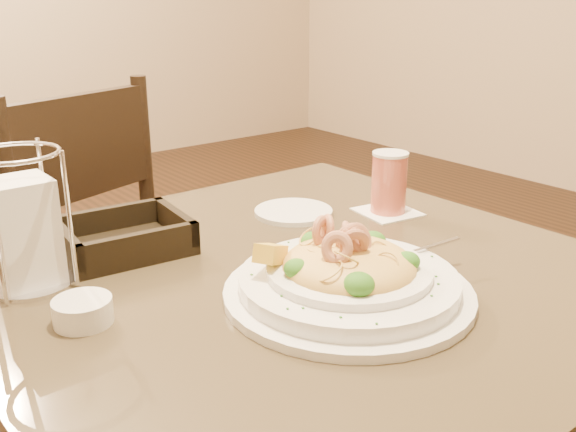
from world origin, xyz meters
TOP-DOWN VIEW (x-y plane):
  - main_table at (0.00, 0.00)m, footprint 0.90×0.90m
  - dining_chair_near at (-0.11, 0.76)m, footprint 0.53×0.53m
  - pasta_bowl at (-0.00, -0.11)m, footprint 0.38×0.34m
  - drink_glass at (0.30, 0.10)m, footprint 0.12×0.12m
  - bread_basket at (-0.17, 0.23)m, footprint 0.21×0.18m
  - napkin_caddy at (-0.33, 0.20)m, footprint 0.12×0.12m
  - side_plate at (0.16, 0.20)m, footprint 0.15×0.15m
  - butter_ramekin at (-0.31, 0.04)m, footprint 0.10×0.10m

SIDE VIEW (x-z plane):
  - main_table at x=0.00m, z-range 0.13..0.85m
  - dining_chair_near at x=-0.11m, z-range 0.03..0.96m
  - side_plate at x=0.16m, z-range 0.72..0.73m
  - butter_ramekin at x=-0.31m, z-range 0.72..0.75m
  - bread_basket at x=-0.17m, z-range 0.71..0.77m
  - pasta_bowl at x=0.00m, z-range 0.70..0.80m
  - drink_glass at x=0.30m, z-range 0.72..0.83m
  - napkin_caddy at x=-0.33m, z-range 0.70..0.90m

